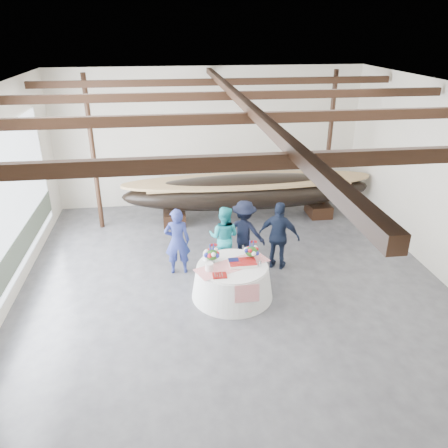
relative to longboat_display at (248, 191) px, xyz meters
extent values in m
cube|color=#3D3D42|center=(-1.04, -4.38, -0.93)|extent=(10.00, 12.00, 0.01)
cube|color=silver|center=(-1.04, 1.62, 1.32)|extent=(10.00, 0.02, 4.50)
cube|color=white|center=(-1.04, -4.38, 3.57)|extent=(10.00, 12.00, 0.01)
cube|color=black|center=(-1.04, -7.88, 3.32)|extent=(9.80, 0.12, 0.18)
cube|color=black|center=(-1.04, -5.38, 3.32)|extent=(9.80, 0.12, 0.18)
cube|color=black|center=(-1.04, -2.88, 3.32)|extent=(9.80, 0.12, 0.18)
cube|color=black|center=(-1.04, -0.38, 3.32)|extent=(9.80, 0.12, 0.18)
cube|color=black|center=(-1.04, -4.38, 3.45)|extent=(0.15, 11.76, 0.15)
cylinder|color=black|center=(-4.54, 0.00, 1.32)|extent=(0.14, 0.14, 4.50)
cylinder|color=black|center=(2.46, 0.00, 1.32)|extent=(0.14, 0.14, 4.50)
cube|color=silver|center=(-5.99, -3.38, 1.07)|extent=(0.02, 7.00, 3.20)
cube|color=#596654|center=(-5.98, -3.38, -0.03)|extent=(0.02, 7.00, 0.60)
cube|color=black|center=(-2.33, 0.00, -0.73)|extent=(0.68, 0.87, 0.39)
cube|color=black|center=(2.33, 0.00, -0.73)|extent=(0.68, 0.87, 0.39)
ellipsoid|color=black|center=(0.00, 0.00, -0.01)|extent=(7.76, 1.55, 1.07)
cube|color=#9E7A4C|center=(0.00, 0.00, 0.28)|extent=(6.21, 1.02, 0.06)
cone|color=white|center=(-1.15, -4.21, -0.55)|extent=(1.84, 1.84, 0.76)
cylinder|color=white|center=(-1.15, -4.21, -0.16)|extent=(1.56, 1.56, 0.04)
cube|color=red|center=(-1.15, -4.21, -0.13)|extent=(1.78, 1.18, 0.01)
cube|color=white|center=(-0.92, -4.22, -0.10)|extent=(0.60, 0.40, 0.07)
cylinder|color=white|center=(-1.68, -4.36, -0.05)|extent=(0.18, 0.18, 0.17)
cylinder|color=white|center=(-1.68, -3.89, -0.04)|extent=(0.18, 0.18, 0.19)
cube|color=#65080D|center=(-1.49, -4.63, -0.12)|extent=(0.30, 0.24, 0.03)
cone|color=silver|center=(-0.56, -4.33, -0.08)|extent=(0.09, 0.09, 0.12)
imported|color=navy|center=(-2.32, -3.00, -0.07)|extent=(0.63, 0.41, 1.71)
imported|color=teal|center=(-1.15, -2.83, -0.12)|extent=(0.96, 0.87, 1.62)
imported|color=black|center=(-0.61, -2.68, -0.09)|extent=(1.25, 1.04, 1.68)
imported|color=#141C30|center=(0.19, -3.10, -0.04)|extent=(1.12, 0.87, 1.77)
camera|label=1|loc=(-2.46, -12.54, 4.73)|focal=35.00mm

